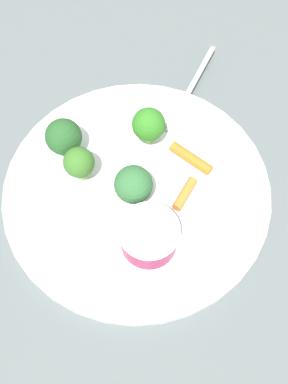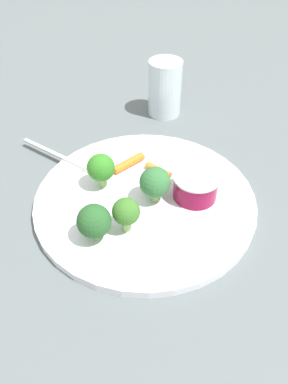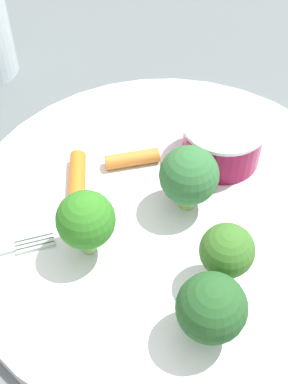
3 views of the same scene
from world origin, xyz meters
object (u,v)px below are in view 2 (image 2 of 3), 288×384
at_px(broccoli_floret_2, 154,184).
at_px(carrot_stick_0, 129,163).
at_px(sauce_cup, 196,186).
at_px(carrot_stick_1, 159,170).
at_px(fork, 61,157).
at_px(broccoli_floret_1, 125,212).
at_px(broccoli_floret_3, 94,221).
at_px(drinking_glass, 165,88).
at_px(plate, 145,200).
at_px(broccoli_floret_0, 101,168).

height_order(broccoli_floret_2, carrot_stick_0, broccoli_floret_2).
distance_m(sauce_cup, carrot_stick_1, 0.07).
distance_m(carrot_stick_1, fork, 0.16).
relative_size(broccoli_floret_1, broccoli_floret_3, 0.96).
xyz_separation_m(carrot_stick_1, fork, (-0.16, -0.02, -0.00)).
distance_m(broccoli_floret_2, fork, 0.18).
xyz_separation_m(broccoli_floret_1, drinking_glass, (-0.05, 0.31, 0.01)).
bearing_deg(plate, broccoli_floret_2, -10.31).
bearing_deg(fork, broccoli_floret_0, -22.44).
relative_size(broccoli_floret_2, carrot_stick_1, 1.26).
distance_m(sauce_cup, fork, 0.23).
relative_size(broccoli_floret_1, fork, 0.32).
bearing_deg(carrot_stick_0, broccoli_floret_1, -68.90).
bearing_deg(sauce_cup, broccoli_floret_3, -128.22).
height_order(broccoli_floret_3, drinking_glass, drinking_glass).
relative_size(broccoli_floret_1, drinking_glass, 0.50).
relative_size(plate, drinking_glass, 3.06).
distance_m(broccoli_floret_3, carrot_stick_1, 0.16).
bearing_deg(drinking_glass, broccoli_floret_1, -80.21).
relative_size(sauce_cup, broccoli_floret_0, 1.20).
distance_m(sauce_cup, broccoli_floret_3, 0.16).
relative_size(plate, carrot_stick_0, 5.55).
bearing_deg(broccoli_floret_0, plate, 0.10).
distance_m(broccoli_floret_0, fork, 0.11).
height_order(sauce_cup, broccoli_floret_1, broccoli_floret_1).
height_order(broccoli_floret_3, carrot_stick_0, broccoli_floret_3).
height_order(broccoli_floret_1, carrot_stick_1, broccoli_floret_1).
bearing_deg(broccoli_floret_2, broccoli_floret_1, -104.30).
xyz_separation_m(broccoli_floret_1, broccoli_floret_2, (0.02, 0.06, -0.00)).
xyz_separation_m(broccoli_floret_0, broccoli_floret_2, (0.08, -0.00, -0.00)).
xyz_separation_m(broccoli_floret_3, fork, (-0.13, 0.13, -0.03)).
bearing_deg(broccoli_floret_3, carrot_stick_0, 96.80).
relative_size(sauce_cup, broccoli_floret_1, 1.28).
distance_m(broccoli_floret_2, carrot_stick_1, 0.07).
bearing_deg(plate, broccoli_floret_1, -91.36).
height_order(sauce_cup, broccoli_floret_0, broccoli_floret_0).
height_order(sauce_cup, carrot_stick_1, sauce_cup).
distance_m(broccoli_floret_2, drinking_glass, 0.26).
bearing_deg(carrot_stick_0, broccoli_floret_3, -83.20).
bearing_deg(sauce_cup, fork, 177.43).
distance_m(broccoli_floret_2, broccoli_floret_3, 0.10).
bearing_deg(broccoli_floret_2, plate, 169.69).
bearing_deg(broccoli_floret_0, broccoli_floret_3, -69.02).
xyz_separation_m(broccoli_floret_0, fork, (-0.09, 0.04, -0.03)).
relative_size(carrot_stick_1, drinking_glass, 0.42).
distance_m(broccoli_floret_0, broccoli_floret_3, 0.10).
xyz_separation_m(carrot_stick_1, drinking_glass, (-0.06, 0.19, 0.03)).
relative_size(broccoli_floret_0, fork, 0.34).
height_order(plate, broccoli_floret_2, broccoli_floret_2).
height_order(broccoli_floret_0, broccoli_floret_3, broccoli_floret_0).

